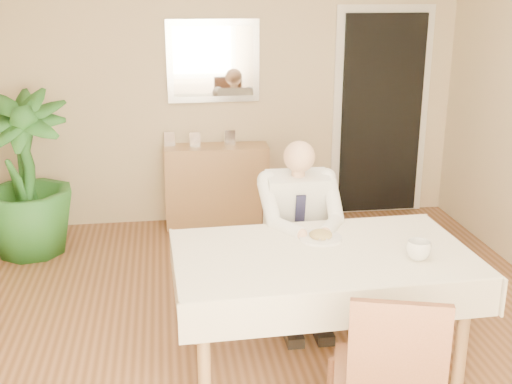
{
  "coord_description": "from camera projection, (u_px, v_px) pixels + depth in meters",
  "views": [
    {
      "loc": [
        -0.56,
        -3.53,
        2.21
      ],
      "look_at": [
        0.0,
        0.35,
        0.95
      ],
      "focal_mm": 45.0,
      "sensor_mm": 36.0,
      "label": 1
    }
  ],
  "objects": [
    {
      "name": "photo_frame_center",
      "position": [
        195.0,
        140.0,
        5.97
      ],
      "size": [
        0.1,
        0.02,
        0.14
      ],
      "primitive_type": "cube",
      "color": "silver",
      "rests_on": "sideboard"
    },
    {
      "name": "photo_frame_left",
      "position": [
        170.0,
        139.0,
        6.0
      ],
      "size": [
        0.1,
        0.02,
        0.14
      ],
      "primitive_type": "cube",
      "color": "silver",
      "rests_on": "sideboard"
    },
    {
      "name": "dining_table",
      "position": [
        322.0,
        265.0,
        3.72
      ],
      "size": [
        1.74,
        1.06,
        0.75
      ],
      "rotation": [
        0.0,
        0.0,
        0.03
      ],
      "color": "olive",
      "rests_on": "ground"
    },
    {
      "name": "seated_man",
      "position": [
        301.0,
        225.0,
        4.28
      ],
      "size": [
        0.48,
        0.72,
        1.24
      ],
      "color": "white",
      "rests_on": "ground"
    },
    {
      "name": "room",
      "position": [
        265.0,
        153.0,
        3.69
      ],
      "size": [
        5.0,
        5.02,
        2.6
      ],
      "color": "brown",
      "rests_on": "ground"
    },
    {
      "name": "photo_frame_right",
      "position": [
        230.0,
        137.0,
        6.05
      ],
      "size": [
        0.1,
        0.02,
        0.14
      ],
      "primitive_type": "cube",
      "color": "silver",
      "rests_on": "sideboard"
    },
    {
      "name": "chair_far",
      "position": [
        292.0,
        239.0,
        4.61
      ],
      "size": [
        0.44,
        0.44,
        0.86
      ],
      "rotation": [
        0.0,
        0.0,
        0.08
      ],
      "color": "#45261A",
      "rests_on": "ground"
    },
    {
      "name": "sideboard",
      "position": [
        217.0,
        186.0,
        6.14
      ],
      "size": [
        0.99,
        0.37,
        0.78
      ],
      "primitive_type": "cube",
      "rotation": [
        0.0,
        0.0,
        -0.04
      ],
      "color": "olive",
      "rests_on": "ground"
    },
    {
      "name": "fork",
      "position": [
        317.0,
        239.0,
        3.81
      ],
      "size": [
        0.01,
        0.13,
        0.01
      ],
      "primitive_type": "cylinder",
      "rotation": [
        1.57,
        0.0,
        0.0
      ],
      "color": "silver",
      "rests_on": "dining_table"
    },
    {
      "name": "chair_near",
      "position": [
        387.0,
        370.0,
        2.96
      ],
      "size": [
        0.54,
        0.55,
        0.93
      ],
      "rotation": [
        0.0,
        0.0,
        -0.29
      ],
      "color": "#45261A",
      "rests_on": "ground"
    },
    {
      "name": "doorway",
      "position": [
        381.0,
        115.0,
        6.31
      ],
      "size": [
        0.96,
        0.07,
        2.1
      ],
      "color": "white",
      "rests_on": "ground"
    },
    {
      "name": "plate",
      "position": [
        321.0,
        238.0,
        3.88
      ],
      "size": [
        0.26,
        0.26,
        0.02
      ],
      "primitive_type": "cylinder",
      "color": "white",
      "rests_on": "dining_table"
    },
    {
      "name": "knife",
      "position": [
        330.0,
        239.0,
        3.82
      ],
      "size": [
        0.01,
        0.13,
        0.01
      ],
      "primitive_type": "cylinder",
      "rotation": [
        1.57,
        0.0,
        0.0
      ],
      "color": "silver",
      "rests_on": "dining_table"
    },
    {
      "name": "food",
      "position": [
        321.0,
        235.0,
        3.87
      ],
      "size": [
        0.14,
        0.14,
        0.06
      ],
      "primitive_type": "ellipsoid",
      "color": "olive",
      "rests_on": "dining_table"
    },
    {
      "name": "potted_palm",
      "position": [
        25.0,
        175.0,
        5.39
      ],
      "size": [
        0.85,
        0.85,
        1.39
      ],
      "primitive_type": "imported",
      "rotation": [
        0.0,
        0.0,
        -0.09
      ],
      "color": "#1E501B",
      "rests_on": "ground"
    },
    {
      "name": "mirror",
      "position": [
        213.0,
        61.0,
        5.92
      ],
      "size": [
        0.86,
        0.04,
        0.76
      ],
      "color": "silver",
      "rests_on": "room"
    },
    {
      "name": "window",
      "position": [
        453.0,
        377.0,
        1.31
      ],
      "size": [
        1.34,
        0.04,
        1.44
      ],
      "color": "white",
      "rests_on": "room"
    },
    {
      "name": "coffee_mug",
      "position": [
        418.0,
        250.0,
        3.58
      ],
      "size": [
        0.17,
        0.17,
        0.11
      ],
      "primitive_type": "imported",
      "rotation": [
        0.0,
        0.0,
        -0.29
      ],
      "color": "white",
      "rests_on": "dining_table"
    }
  ]
}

